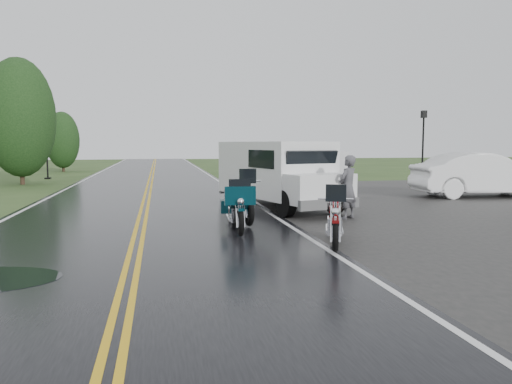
{
  "coord_description": "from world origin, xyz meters",
  "views": [
    {
      "loc": [
        0.5,
        -9.82,
        2.18
      ],
      "look_at": [
        2.8,
        2.0,
        1.0
      ],
      "focal_mm": 35.0,
      "sensor_mm": 36.0,
      "label": 1
    }
  ],
  "objects_px": {
    "motorcycle_red": "(336,222)",
    "van_white": "(286,179)",
    "person_at_van": "(348,188)",
    "sedan_white": "(481,175)",
    "lamp_post_far_left": "(47,145)",
    "motorcycle_silver": "(249,201)",
    "lamp_post_far_right": "(423,148)",
    "motorcycle_teal": "(240,210)"
  },
  "relations": [
    {
      "from": "motorcycle_red",
      "to": "van_white",
      "type": "distance_m",
      "value": 4.9
    },
    {
      "from": "van_white",
      "to": "motorcycle_red",
      "type": "bearing_deg",
      "value": -109.31
    },
    {
      "from": "motorcycle_red",
      "to": "van_white",
      "type": "height_order",
      "value": "van_white"
    },
    {
      "from": "person_at_van",
      "to": "sedan_white",
      "type": "bearing_deg",
      "value": 174.79
    },
    {
      "from": "motorcycle_red",
      "to": "lamp_post_far_left",
      "type": "distance_m",
      "value": 25.27
    },
    {
      "from": "motorcycle_silver",
      "to": "lamp_post_far_right",
      "type": "height_order",
      "value": "lamp_post_far_right"
    },
    {
      "from": "motorcycle_teal",
      "to": "motorcycle_silver",
      "type": "xyz_separation_m",
      "value": [
        0.43,
        1.32,
        0.07
      ]
    },
    {
      "from": "person_at_van",
      "to": "sedan_white",
      "type": "height_order",
      "value": "person_at_van"
    },
    {
      "from": "lamp_post_far_right",
      "to": "person_at_van",
      "type": "bearing_deg",
      "value": -128.47
    },
    {
      "from": "sedan_white",
      "to": "person_at_van",
      "type": "bearing_deg",
      "value": 126.27
    },
    {
      "from": "lamp_post_far_left",
      "to": "lamp_post_far_right",
      "type": "relative_size",
      "value": 1.07
    },
    {
      "from": "motorcycle_silver",
      "to": "person_at_van",
      "type": "height_order",
      "value": "person_at_van"
    },
    {
      "from": "motorcycle_silver",
      "to": "lamp_post_far_left",
      "type": "height_order",
      "value": "lamp_post_far_left"
    },
    {
      "from": "motorcycle_teal",
      "to": "person_at_van",
      "type": "bearing_deg",
      "value": 36.36
    },
    {
      "from": "motorcycle_red",
      "to": "van_white",
      "type": "relative_size",
      "value": 0.38
    },
    {
      "from": "motorcycle_silver",
      "to": "van_white",
      "type": "bearing_deg",
      "value": 44.36
    },
    {
      "from": "van_white",
      "to": "person_at_van",
      "type": "height_order",
      "value": "van_white"
    },
    {
      "from": "van_white",
      "to": "sedan_white",
      "type": "bearing_deg",
      "value": 6.87
    },
    {
      "from": "motorcycle_teal",
      "to": "sedan_white",
      "type": "distance_m",
      "value": 12.89
    },
    {
      "from": "van_white",
      "to": "sedan_white",
      "type": "height_order",
      "value": "van_white"
    },
    {
      "from": "motorcycle_red",
      "to": "lamp_post_far_right",
      "type": "bearing_deg",
      "value": 74.04
    },
    {
      "from": "person_at_van",
      "to": "lamp_post_far_right",
      "type": "xyz_separation_m",
      "value": [
        7.93,
        9.98,
        1.03
      ]
    },
    {
      "from": "motorcycle_red",
      "to": "lamp_post_far_right",
      "type": "relative_size",
      "value": 0.57
    },
    {
      "from": "lamp_post_far_left",
      "to": "lamp_post_far_right",
      "type": "height_order",
      "value": "lamp_post_far_left"
    },
    {
      "from": "person_at_van",
      "to": "motorcycle_teal",
      "type": "bearing_deg",
      "value": -3.33
    },
    {
      "from": "motorcycle_red",
      "to": "lamp_post_far_right",
      "type": "xyz_separation_m",
      "value": [
        9.84,
        14.22,
        1.29
      ]
    },
    {
      "from": "motorcycle_silver",
      "to": "lamp_post_far_left",
      "type": "relative_size",
      "value": 0.59
    },
    {
      "from": "motorcycle_teal",
      "to": "lamp_post_far_right",
      "type": "bearing_deg",
      "value": 50.22
    },
    {
      "from": "motorcycle_red",
      "to": "person_at_van",
      "type": "xyz_separation_m",
      "value": [
        1.91,
        4.24,
        0.26
      ]
    },
    {
      "from": "van_white",
      "to": "lamp_post_far_right",
      "type": "height_order",
      "value": "lamp_post_far_right"
    },
    {
      "from": "person_at_van",
      "to": "lamp_post_far_left",
      "type": "relative_size",
      "value": 0.44
    },
    {
      "from": "motorcycle_teal",
      "to": "lamp_post_far_left",
      "type": "bearing_deg",
      "value": 115.0
    },
    {
      "from": "sedan_white",
      "to": "lamp_post_far_right",
      "type": "distance_m",
      "value": 5.55
    },
    {
      "from": "lamp_post_far_left",
      "to": "motorcycle_silver",
      "type": "bearing_deg",
      "value": -65.8
    },
    {
      "from": "person_at_van",
      "to": "sedan_white",
      "type": "relative_size",
      "value": 0.34
    },
    {
      "from": "motorcycle_red",
      "to": "lamp_post_far_left",
      "type": "bearing_deg",
      "value": 132.18
    },
    {
      "from": "motorcycle_red",
      "to": "person_at_van",
      "type": "relative_size",
      "value": 1.21
    },
    {
      "from": "van_white",
      "to": "person_at_van",
      "type": "distance_m",
      "value": 1.79
    },
    {
      "from": "van_white",
      "to": "person_at_van",
      "type": "xyz_separation_m",
      "value": [
        1.66,
        -0.62,
        -0.24
      ]
    },
    {
      "from": "sedan_white",
      "to": "motorcycle_silver",
      "type": "bearing_deg",
      "value": 122.55
    },
    {
      "from": "motorcycle_silver",
      "to": "lamp_post_far_right",
      "type": "relative_size",
      "value": 0.63
    },
    {
      "from": "lamp_post_far_right",
      "to": "motorcycle_red",
      "type": "bearing_deg",
      "value": -124.68
    }
  ]
}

